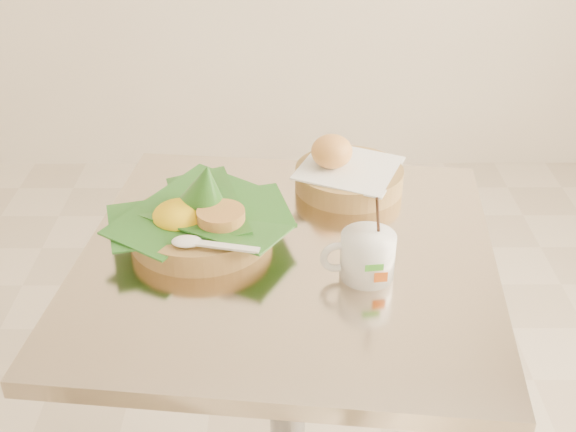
{
  "coord_description": "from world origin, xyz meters",
  "views": [
    {
      "loc": [
        0.2,
        -1.04,
        1.44
      ],
      "look_at": [
        0.21,
        -0.02,
        0.82
      ],
      "focal_mm": 45.0,
      "sensor_mm": 36.0,
      "label": 1
    }
  ],
  "objects_px": {
    "bread_basket": "(346,173)",
    "rice_basket": "(200,217)",
    "coffee_mug": "(366,255)",
    "cafe_table": "(288,351)"
  },
  "relations": [
    {
      "from": "rice_basket",
      "to": "bread_basket",
      "type": "height_order",
      "value": "rice_basket"
    },
    {
      "from": "rice_basket",
      "to": "bread_basket",
      "type": "distance_m",
      "value": 0.32
    },
    {
      "from": "rice_basket",
      "to": "cafe_table",
      "type": "bearing_deg",
      "value": -17.36
    },
    {
      "from": "rice_basket",
      "to": "coffee_mug",
      "type": "height_order",
      "value": "rice_basket"
    },
    {
      "from": "coffee_mug",
      "to": "rice_basket",
      "type": "bearing_deg",
      "value": 157.46
    },
    {
      "from": "bread_basket",
      "to": "rice_basket",
      "type": "bearing_deg",
      "value": -145.59
    },
    {
      "from": "rice_basket",
      "to": "bread_basket",
      "type": "xyz_separation_m",
      "value": [
        0.27,
        0.18,
        -0.01
      ]
    },
    {
      "from": "bread_basket",
      "to": "coffee_mug",
      "type": "height_order",
      "value": "coffee_mug"
    },
    {
      "from": "bread_basket",
      "to": "coffee_mug",
      "type": "xyz_separation_m",
      "value": [
        0.01,
        -0.3,
        0.01
      ]
    },
    {
      "from": "bread_basket",
      "to": "coffee_mug",
      "type": "relative_size",
      "value": 1.54
    }
  ]
}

